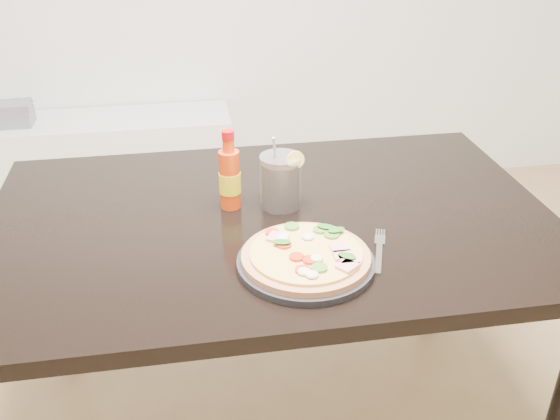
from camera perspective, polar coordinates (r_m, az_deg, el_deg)
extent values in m
cube|color=black|center=(1.56, -0.73, -1.13)|extent=(1.40, 0.90, 0.04)
cylinder|color=black|center=(2.12, -19.83, -6.12)|extent=(0.06, 0.06, 0.71)
cylinder|color=black|center=(2.24, 14.12, -3.17)|extent=(0.06, 0.06, 0.71)
cylinder|color=black|center=(1.36, 2.36, -4.84)|extent=(0.30, 0.30, 0.02)
cylinder|color=tan|center=(1.35, 2.37, -4.31)|extent=(0.28, 0.28, 0.01)
cylinder|color=#FDD46E|center=(1.34, 2.38, -3.93)|extent=(0.24, 0.24, 0.01)
cube|color=pink|center=(1.35, 5.51, -3.53)|extent=(0.04, 0.04, 0.01)
cube|color=pink|center=(1.38, -0.35, -2.50)|extent=(0.05, 0.05, 0.01)
cube|color=pink|center=(1.29, 6.19, -5.13)|extent=(0.05, 0.05, 0.01)
cube|color=pink|center=(1.33, 5.78, -4.16)|extent=(0.04, 0.03, 0.01)
cube|color=pink|center=(1.31, 6.30, -4.51)|extent=(0.04, 0.03, 0.01)
cylinder|color=red|center=(1.36, 0.38, -3.19)|extent=(0.03, 0.03, 0.01)
cylinder|color=red|center=(1.31, 2.76, -4.59)|extent=(0.03, 0.03, 0.01)
cylinder|color=red|center=(1.32, 1.53, -4.31)|extent=(0.03, 0.03, 0.01)
cylinder|color=red|center=(1.40, -0.70, -2.07)|extent=(0.03, 0.03, 0.01)
cylinder|color=red|center=(1.28, 2.10, -5.52)|extent=(0.03, 0.03, 0.01)
cylinder|color=#48822B|center=(1.40, 4.74, -2.28)|extent=(0.03, 0.03, 0.01)
cylinder|color=#48822B|center=(1.42, 1.08, -1.52)|extent=(0.03, 0.03, 0.01)
cylinder|color=#48822B|center=(1.41, 3.71, -1.81)|extent=(0.03, 0.03, 0.01)
cylinder|color=#48822B|center=(1.28, 3.62, -5.30)|extent=(0.03, 0.03, 0.01)
ellipsoid|color=white|center=(1.31, 3.37, -4.43)|extent=(0.03, 0.03, 0.01)
ellipsoid|color=white|center=(1.38, 2.58, -2.45)|extent=(0.03, 0.03, 0.01)
ellipsoid|color=white|center=(1.39, 0.33, -2.35)|extent=(0.03, 0.03, 0.01)
ellipsoid|color=white|center=(1.38, 0.22, -2.56)|extent=(0.03, 0.03, 0.01)
ellipsoid|color=white|center=(1.27, 2.20, -5.64)|extent=(0.03, 0.03, 0.01)
ellipsoid|color=white|center=(1.26, 2.95, -5.91)|extent=(0.03, 0.03, 0.01)
ellipsoid|color=#216D1A|center=(1.40, 5.18, -1.80)|extent=(0.04, 0.03, 0.00)
ellipsoid|color=#216D1A|center=(1.35, 0.17, -2.91)|extent=(0.04, 0.03, 0.00)
ellipsoid|color=#216D1A|center=(1.41, 4.21, -1.50)|extent=(0.05, 0.04, 0.00)
ellipsoid|color=#216D1A|center=(1.31, 6.18, -4.16)|extent=(0.04, 0.04, 0.00)
cylinder|color=#DD3E0D|center=(1.56, -4.61, 2.78)|extent=(0.06, 0.06, 0.15)
cylinder|color=yellow|center=(1.57, -4.60, 2.53)|extent=(0.05, 0.05, 0.05)
cylinder|color=#DD3E0D|center=(1.52, -4.75, 5.91)|extent=(0.03, 0.03, 0.03)
cylinder|color=red|center=(1.51, -4.79, 6.86)|extent=(0.03, 0.03, 0.02)
cylinder|color=black|center=(1.57, 0.04, 2.36)|extent=(0.10, 0.10, 0.12)
cylinder|color=silver|center=(1.57, 0.04, 2.64)|extent=(0.10, 0.10, 0.14)
cylinder|color=#F2E059|center=(1.53, 1.44, 4.63)|extent=(0.04, 0.01, 0.04)
cylinder|color=#B2B2B7|center=(1.56, -0.38, 4.09)|extent=(0.03, 0.06, 0.17)
cube|color=silver|center=(1.39, 9.01, -4.42)|extent=(0.05, 0.12, 0.00)
cube|color=silver|center=(1.46, 9.12, -2.73)|extent=(0.04, 0.05, 0.00)
cube|color=silver|center=(1.49, 8.81, -2.05)|extent=(0.01, 0.03, 0.00)
cube|color=silver|center=(1.49, 9.04, -2.07)|extent=(0.01, 0.03, 0.00)
cube|color=silver|center=(1.49, 9.27, -2.08)|extent=(0.01, 0.03, 0.00)
cube|color=silver|center=(1.49, 9.50, -2.10)|extent=(0.01, 0.03, 0.00)
cube|color=white|center=(3.12, -17.48, 3.54)|extent=(1.40, 0.34, 0.50)
cube|color=slate|center=(3.06, -22.88, 7.27)|extent=(0.14, 0.12, 0.01)
cube|color=slate|center=(3.05, -22.91, 7.45)|extent=(0.14, 0.12, 0.01)
cube|color=slate|center=(3.05, -22.95, 7.64)|extent=(0.14, 0.12, 0.01)
cube|color=slate|center=(3.05, -22.99, 7.82)|extent=(0.14, 0.12, 0.01)
cube|color=slate|center=(3.04, -23.03, 8.00)|extent=(0.14, 0.12, 0.01)
cube|color=slate|center=(3.04, -23.06, 8.19)|extent=(0.14, 0.12, 0.01)
cube|color=slate|center=(3.04, -23.10, 8.37)|extent=(0.14, 0.12, 0.01)
cube|color=slate|center=(3.03, -23.14, 8.56)|extent=(0.14, 0.12, 0.01)
cube|color=slate|center=(3.03, -23.18, 8.74)|extent=(0.14, 0.12, 0.01)
cube|color=slate|center=(3.03, -23.21, 8.93)|extent=(0.14, 0.12, 0.01)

